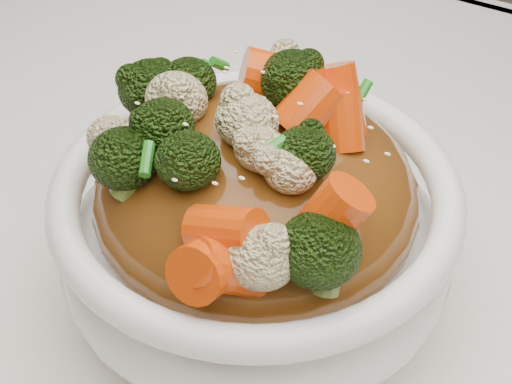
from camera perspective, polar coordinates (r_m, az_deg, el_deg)
The scene contains 8 objects.
tablecloth at distance 0.53m, azimuth 4.07°, elevation -6.45°, with size 1.20×0.80×0.04m, color white.
bowl at distance 0.47m, azimuth 0.00°, elevation -3.21°, with size 0.23×0.23×0.09m, color white, non-canonical shape.
sauce_base at distance 0.45m, azimuth 0.00°, elevation -0.31°, with size 0.19×0.19×0.10m, color #5A310F.
carrots at distance 0.40m, azimuth 0.00°, elevation 6.80°, with size 0.19×0.19×0.05m, color #D13E06, non-canonical shape.
broccoli at distance 0.41m, azimuth 0.00°, elevation 6.67°, with size 0.19×0.19×0.05m, color black, non-canonical shape.
cauliflower at distance 0.41m, azimuth 0.00°, elevation 6.42°, with size 0.19×0.19×0.04m, color beige, non-canonical shape.
scallions at distance 0.40m, azimuth 0.00°, elevation 6.92°, with size 0.14×0.14×0.02m, color #1E701A, non-canonical shape.
sesame_seeds at distance 0.40m, azimuth 0.00°, elevation 6.92°, with size 0.17×0.17×0.01m, color #F7E5AF, non-canonical shape.
Camera 1 is at (0.15, -0.33, 1.13)m, focal length 55.00 mm.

